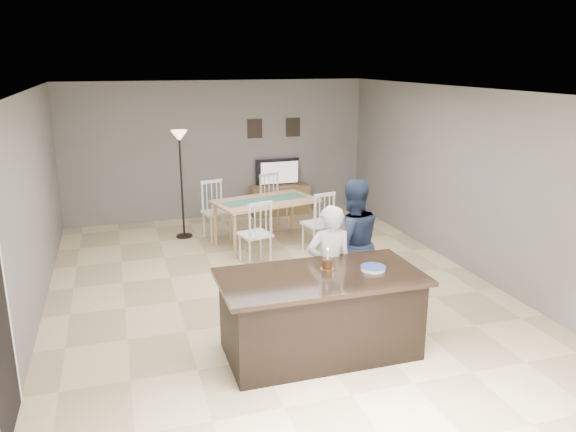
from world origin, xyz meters
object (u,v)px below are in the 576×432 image
object	(u,v)px
birthday_cake	(327,264)
floor_lamp	(180,155)
television	(279,172)
woman	(329,267)
man	(352,244)
tv_console	(280,200)
plate_stack	(373,268)
dining_table	(265,208)
kitchen_island	(320,314)

from	to	relation	value
birthday_cake	floor_lamp	xyz separation A→B (m)	(-1.01, 4.45, 0.53)
floor_lamp	television	bearing A→B (deg)	26.52
woman	floor_lamp	world-z (taller)	floor_lamp
television	man	size ratio (longest dim) A/B	0.55
tv_console	birthday_cake	xyz separation A→B (m)	(-1.07, -5.42, 0.66)
plate_stack	floor_lamp	xyz separation A→B (m)	(-1.47, 4.64, 0.56)
birthday_cake	plate_stack	size ratio (longest dim) A/B	0.87
tv_console	floor_lamp	xyz separation A→B (m)	(-2.08, -0.97, 1.18)
dining_table	floor_lamp	xyz separation A→B (m)	(-1.29, 0.86, 0.83)
birthday_cake	floor_lamp	world-z (taller)	floor_lamp
tv_console	woman	distance (m)	5.12
birthday_cake	plate_stack	distance (m)	0.49
television	man	distance (m)	4.61
television	dining_table	xyz separation A→B (m)	(-0.80, -1.90, -0.21)
plate_stack	tv_console	bearing A→B (deg)	83.74
floor_lamp	kitchen_island	bearing A→B (deg)	-79.13
kitchen_island	television	world-z (taller)	television
television	man	world-z (taller)	man
woman	birthday_cake	distance (m)	0.49
kitchen_island	floor_lamp	size ratio (longest dim) A/B	1.12
kitchen_island	man	distance (m)	1.38
kitchen_island	plate_stack	bearing A→B (deg)	-3.76
woman	man	size ratio (longest dim) A/B	0.90
kitchen_island	birthday_cake	bearing A→B (deg)	48.80
plate_stack	woman	bearing A→B (deg)	114.71
tv_console	man	xyz separation A→B (m)	(-0.39, -4.52, 0.53)
floor_lamp	plate_stack	bearing A→B (deg)	-72.43
tv_console	dining_table	xyz separation A→B (m)	(-0.80, -1.83, 0.36)
television	man	xyz separation A→B (m)	(-0.39, -4.59, -0.03)
tv_console	dining_table	distance (m)	2.03
birthday_cake	plate_stack	xyz separation A→B (m)	(0.45, -0.19, -0.03)
plate_stack	floor_lamp	distance (m)	4.90
kitchen_island	woman	size ratio (longest dim) A/B	1.44
birthday_cake	dining_table	xyz separation A→B (m)	(0.27, 3.59, -0.30)
kitchen_island	birthday_cake	size ratio (longest dim) A/B	9.12
kitchen_island	television	size ratio (longest dim) A/B	2.35
plate_stack	dining_table	xyz separation A→B (m)	(-0.18, 3.77, -0.26)
television	birthday_cake	distance (m)	5.59
birthday_cake	dining_table	size ratio (longest dim) A/B	0.11
woman	television	bearing A→B (deg)	-95.32
kitchen_island	television	bearing A→B (deg)	77.99
tv_console	plate_stack	distance (m)	5.68
tv_console	woman	xyz separation A→B (m)	(-0.89, -5.02, 0.45)
kitchen_island	plate_stack	distance (m)	0.75
kitchen_island	dining_table	distance (m)	3.76
dining_table	television	bearing A→B (deg)	54.18
tv_console	plate_stack	size ratio (longest dim) A/B	4.43
kitchen_island	birthday_cake	xyz separation A→B (m)	(0.13, 0.15, 0.50)
birthday_cake	dining_table	bearing A→B (deg)	85.67
plate_stack	dining_table	world-z (taller)	dining_table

